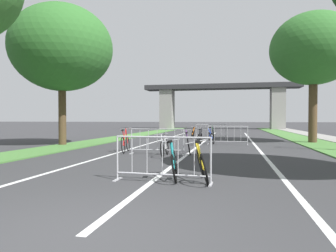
% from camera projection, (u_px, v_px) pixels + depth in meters
% --- Properties ---
extents(ground_plane, '(300.00, 300.00, 0.00)m').
position_uv_depth(ground_plane, '(80.00, 237.00, 3.76)').
color(ground_plane, '#333335').
extents(grass_verge_left, '(2.21, 50.80, 0.05)m').
position_uv_depth(grass_verge_left, '(129.00, 136.00, 25.45)').
color(grass_verge_left, '#477A38').
rests_on(grass_verge_left, ground).
extents(grass_verge_right, '(2.21, 50.80, 0.05)m').
position_uv_depth(grass_verge_right, '(299.00, 138.00, 22.73)').
color(grass_verge_right, '#477A38').
rests_on(grass_verge_right, ground).
extents(sidewalk_path_right, '(1.98, 50.80, 0.08)m').
position_uv_depth(sidewalk_path_right, '(330.00, 138.00, 22.30)').
color(sidewalk_path_right, gray).
rests_on(sidewalk_path_right, ground).
extents(lane_stripe_center, '(0.14, 29.39, 0.01)m').
position_uv_depth(lane_stripe_center, '(201.00, 143.00, 18.14)').
color(lane_stripe_center, silver).
rests_on(lane_stripe_center, ground).
extents(lane_stripe_right_lane, '(0.14, 29.39, 0.01)m').
position_uv_depth(lane_stripe_right_lane, '(254.00, 144.00, 17.51)').
color(lane_stripe_right_lane, silver).
rests_on(lane_stripe_right_lane, ground).
extents(lane_stripe_left_lane, '(0.14, 29.39, 0.01)m').
position_uv_depth(lane_stripe_left_lane, '(152.00, 143.00, 18.76)').
color(lane_stripe_left_lane, silver).
rests_on(lane_stripe_left_lane, ground).
extents(overpass_bridge, '(22.06, 3.02, 6.46)m').
position_uv_depth(overpass_bridge, '(220.00, 99.00, 44.73)').
color(overpass_bridge, '#2D2D30').
rests_on(overpass_bridge, ground).
extents(tree_left_pine_near, '(5.46, 5.46, 7.61)m').
position_uv_depth(tree_left_pine_near, '(62.00, 48.00, 16.72)').
color(tree_left_pine_near, '#4C3823').
rests_on(tree_left_pine_near, ground).
extents(tree_right_maple_mid, '(5.06, 5.06, 7.78)m').
position_uv_depth(tree_right_maple_mid, '(314.00, 49.00, 18.37)').
color(tree_right_maple_mid, '#4C3823').
rests_on(tree_right_maple_mid, ground).
extents(crowd_barrier_nearest, '(2.27, 0.53, 1.05)m').
position_uv_depth(crowd_barrier_nearest, '(162.00, 160.00, 6.99)').
color(crowd_barrier_nearest, '#ADADB2').
rests_on(crowd_barrier_nearest, ground).
extents(crowd_barrier_second, '(2.25, 0.44, 1.05)m').
position_uv_depth(crowd_barrier_second, '(157.00, 142.00, 12.59)').
color(crowd_barrier_second, '#ADADB2').
rests_on(crowd_barrier_second, ground).
extents(crowd_barrier_third, '(2.27, 0.50, 1.05)m').
position_uv_depth(crowd_barrier_third, '(227.00, 135.00, 17.32)').
color(crowd_barrier_third, '#ADADB2').
rests_on(crowd_barrier_third, ground).
extents(crowd_barrier_fourth, '(2.26, 0.49, 1.05)m').
position_uv_depth(crowd_barrier_fourth, '(211.00, 131.00, 22.89)').
color(crowd_barrier_fourth, '#ADADB2').
rests_on(crowd_barrier_fourth, ground).
extents(bicycle_purple_0, '(0.60, 1.68, 1.00)m').
position_uv_depth(bicycle_purple_0, '(188.00, 144.00, 12.91)').
color(bicycle_purple_0, black).
rests_on(bicycle_purple_0, ground).
extents(bicycle_orange_1, '(0.52, 1.69, 0.88)m').
position_uv_depth(bicycle_orange_1, '(193.00, 134.00, 22.74)').
color(bicycle_orange_1, black).
rests_on(bicycle_orange_1, ground).
extents(bicycle_green_2, '(0.56, 1.68, 1.00)m').
position_uv_depth(bicycle_green_2, '(213.00, 133.00, 23.36)').
color(bicycle_green_2, black).
rests_on(bicycle_green_2, ground).
extents(bicycle_black_3, '(0.54, 1.66, 0.93)m').
position_uv_depth(bicycle_black_3, '(200.00, 138.00, 17.17)').
color(bicycle_black_3, black).
rests_on(bicycle_black_3, ground).
extents(bicycle_teal_4, '(0.58, 1.63, 0.96)m').
position_uv_depth(bicycle_teal_4, '(174.00, 164.00, 7.37)').
color(bicycle_teal_4, black).
rests_on(bicycle_teal_4, ground).
extents(bicycle_white_5, '(0.51, 1.72, 0.91)m').
position_uv_depth(bicycle_white_5, '(165.00, 147.00, 11.94)').
color(bicycle_white_5, black).
rests_on(bicycle_white_5, ground).
extents(bicycle_yellow_6, '(0.71, 1.68, 0.97)m').
position_uv_depth(bicycle_yellow_6, '(202.00, 164.00, 7.15)').
color(bicycle_yellow_6, black).
rests_on(bicycle_yellow_6, ground).
extents(bicycle_red_7, '(0.59, 1.73, 1.05)m').
position_uv_depth(bicycle_red_7, '(125.00, 143.00, 13.33)').
color(bicycle_red_7, black).
rests_on(bicycle_red_7, ground).
extents(bicycle_blue_8, '(0.69, 1.61, 0.99)m').
position_uv_depth(bicycle_blue_8, '(211.00, 137.00, 18.08)').
color(bicycle_blue_8, black).
rests_on(bicycle_blue_8, ground).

